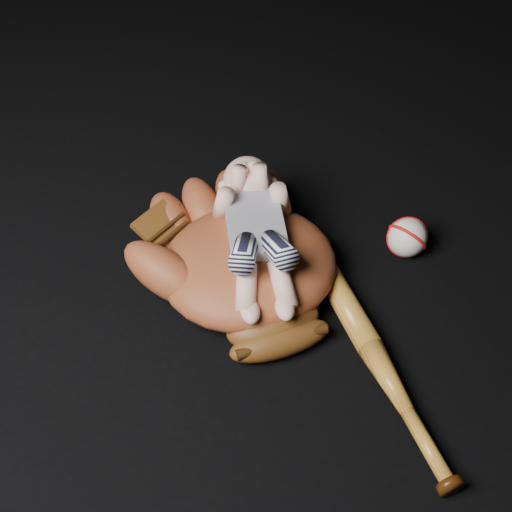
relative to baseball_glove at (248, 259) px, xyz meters
The scene contains 4 objects.
baseball_glove is the anchor object (origin of this frame).
newborn_baby 0.06m from the baseball_glove, 30.37° to the left, with size 0.17×0.38×0.15m, color beige, non-canonical shape.
baseball_bat 0.30m from the baseball_glove, 45.23° to the right, with size 0.05×0.52×0.05m, color #B37122, non-canonical shape.
baseball 0.33m from the baseball_glove, 11.23° to the left, with size 0.08×0.08×0.08m, color silver.
Camera 1 is at (-0.04, -0.76, 1.06)m, focal length 50.00 mm.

